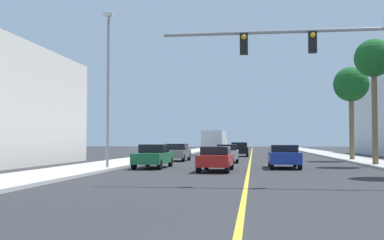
% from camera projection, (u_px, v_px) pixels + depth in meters
% --- Properties ---
extents(ground, '(192.00, 192.00, 0.00)m').
position_uv_depth(ground, '(251.00, 158.00, 46.27)').
color(ground, '#2D2D30').
extents(sidewalk_left, '(3.73, 168.00, 0.15)m').
position_uv_depth(sidewalk_left, '(157.00, 157.00, 47.54)').
color(sidewalk_left, beige).
rests_on(sidewalk_left, ground).
extents(sidewalk_right, '(3.73, 168.00, 0.15)m').
position_uv_depth(sidewalk_right, '(349.00, 158.00, 45.00)').
color(sidewalk_right, '#B2ADA3').
rests_on(sidewalk_right, ground).
extents(lane_marking_center, '(0.16, 144.00, 0.01)m').
position_uv_depth(lane_marking_center, '(251.00, 158.00, 46.27)').
color(lane_marking_center, yellow).
rests_on(lane_marking_center, ground).
extents(traffic_signal_mast, '(11.54, 0.36, 6.27)m').
position_uv_depth(traffic_signal_mast, '(363.00, 59.00, 17.69)').
color(traffic_signal_mast, gray).
rests_on(traffic_signal_mast, sidewalk_right).
extents(street_lamp, '(0.56, 0.28, 9.18)m').
position_uv_depth(street_lamp, '(108.00, 82.00, 27.21)').
color(street_lamp, gray).
rests_on(street_lamp, sidewalk_left).
extents(palm_mid, '(2.56, 2.56, 8.44)m').
position_uv_depth(palm_mid, '(374.00, 61.00, 31.02)').
color(palm_mid, brown).
rests_on(palm_mid, sidewalk_right).
extents(palm_far, '(2.98, 2.98, 7.91)m').
position_uv_depth(palm_far, '(351.00, 86.00, 39.39)').
color(palm_far, brown).
rests_on(palm_far, sidewalk_right).
extents(car_white, '(1.86, 3.86, 1.42)m').
position_uv_depth(car_white, '(227.00, 153.00, 36.36)').
color(car_white, white).
rests_on(car_white, ground).
extents(car_green, '(1.79, 4.60, 1.48)m').
position_uv_depth(car_green, '(154.00, 156.00, 28.88)').
color(car_green, '#196638').
rests_on(car_green, ground).
extents(car_gray, '(1.97, 3.91, 1.46)m').
position_uv_depth(car_gray, '(177.00, 152.00, 39.01)').
color(car_gray, slate).
rests_on(car_gray, ground).
extents(car_blue, '(1.86, 4.41, 1.45)m').
position_uv_depth(car_blue, '(284.00, 156.00, 28.69)').
color(car_blue, '#1E389E').
rests_on(car_blue, ground).
extents(car_red, '(1.83, 4.42, 1.38)m').
position_uv_depth(car_red, '(216.00, 158.00, 25.72)').
color(car_red, red).
rests_on(car_red, ground).
extents(car_black, '(2.05, 4.36, 1.55)m').
position_uv_depth(car_black, '(239.00, 149.00, 50.74)').
color(car_black, black).
rests_on(car_black, ground).
extents(delivery_truck, '(2.68, 7.50, 2.89)m').
position_uv_depth(delivery_truck, '(215.00, 142.00, 55.32)').
color(delivery_truck, silver).
rests_on(delivery_truck, ground).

